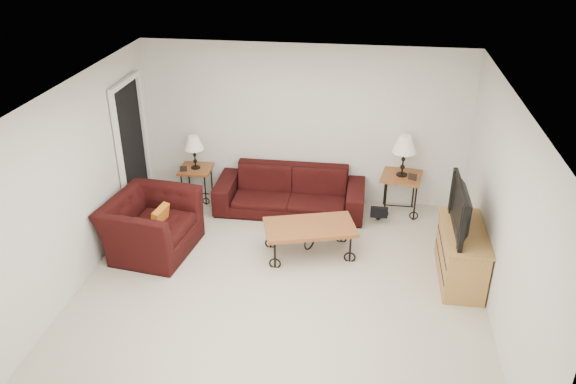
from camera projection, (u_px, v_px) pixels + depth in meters
The scene contains 20 objects.
ground at pixel (280, 288), 7.14m from camera, with size 5.00×5.00×0.00m, color #BDAFA2.
wall_back at pixel (305, 125), 8.77m from camera, with size 5.00×0.02×2.50m, color silver.
wall_front at pixel (229, 351), 4.37m from camera, with size 5.00×0.02×2.50m, color silver.
wall_left at pixel (76, 186), 6.89m from camera, with size 0.02×5.00×2.50m, color silver.
wall_right at pixel (504, 215), 6.26m from camera, with size 0.02×5.00×2.50m, color silver.
ceiling at pixel (279, 96), 6.00m from camera, with size 5.00×5.00×0.00m, color white.
doorway at pixel (132, 151), 8.44m from camera, with size 0.08×0.94×2.04m, color black.
sofa at pixel (290, 191), 8.79m from camera, with size 2.28×0.89×0.67m, color black.
side_table_left at pixel (197, 183), 9.17m from camera, with size 0.50×0.50×0.54m, color brown.
side_table_right at pixel (400, 194), 8.74m from camera, with size 0.58×0.58×0.63m, color brown.
lamp_left at pixel (194, 152), 8.92m from camera, with size 0.31×0.31×0.54m, color black, non-canonical shape.
lamp_right at pixel (404, 156), 8.45m from camera, with size 0.36×0.36×0.63m, color black, non-canonical shape.
photo_frame_left at pixel (184, 169), 8.91m from camera, with size 0.11×0.01×0.09m, color black.
photo_frame_right at pixel (413, 177), 8.42m from camera, with size 0.13×0.02×0.11m, color black.
coffee_table at pixel (310, 240), 7.73m from camera, with size 1.21×0.65×0.45m, color brown.
armchair at pixel (151, 225), 7.76m from camera, with size 1.21×1.06×0.79m, color black.
throw_pillow at pixel (160, 219), 7.64m from camera, with size 0.36×0.09×0.36m, color #B45417.
tv_stand at pixel (461, 255), 7.18m from camera, with size 0.49×1.18×0.71m, color #AF8A41.
television at pixel (467, 209), 6.88m from camera, with size 1.06×0.14×0.61m, color black.
backpack at pixel (379, 205), 8.55m from camera, with size 0.39×0.30×0.51m, color black.
Camera 1 is at (0.92, -5.73, 4.34)m, focal length 35.53 mm.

